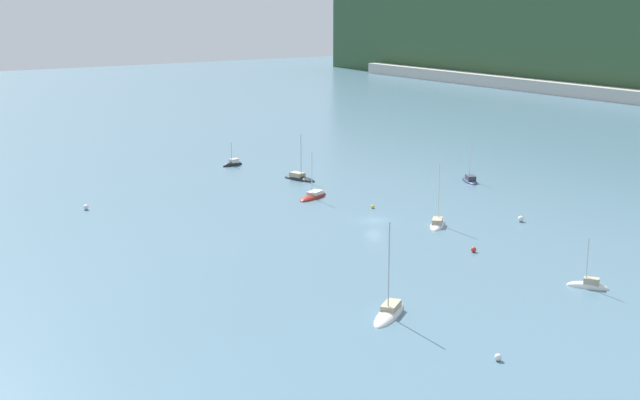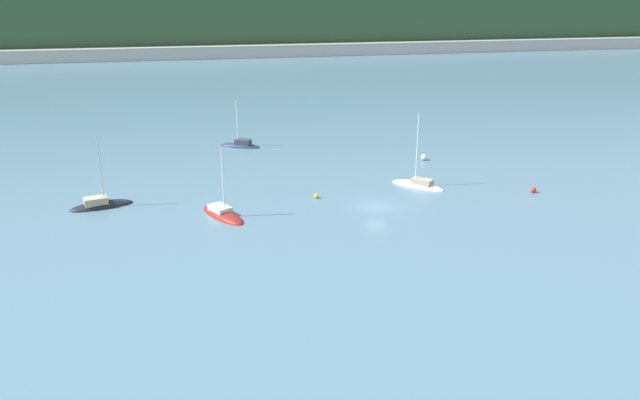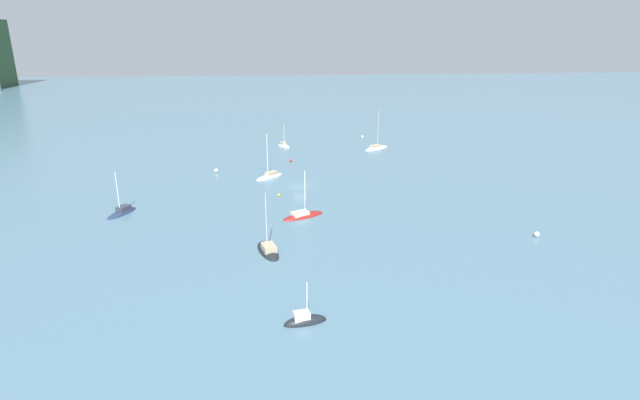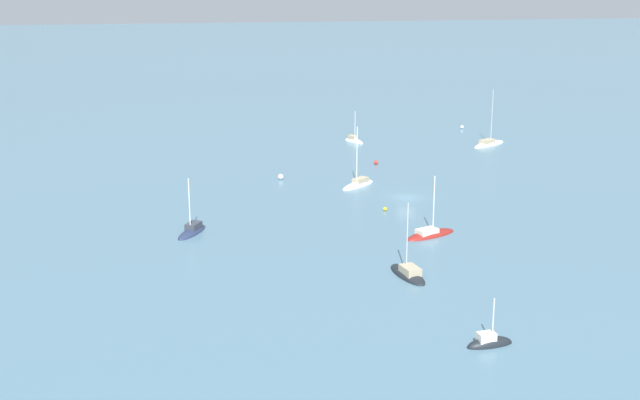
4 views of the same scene
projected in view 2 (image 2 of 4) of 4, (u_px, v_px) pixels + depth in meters
The scene contains 9 objects.
ground_plane at pixel (377, 206), 73.02m from camera, with size 600.00×600.00×0.00m, color slate.
shore_town_strip at pixel (243, 51), 214.45m from camera, with size 406.81×6.00×4.19m.
sailboat_0 at pixel (241, 146), 99.31m from camera, with size 6.84×4.80×8.08m.
sailboat_2 at pixel (101, 206), 72.84m from camera, with size 7.60×4.19×9.19m.
sailboat_5 at pixel (223, 215), 70.13m from camera, with size 5.62×7.95×8.56m.
sailboat_6 at pixel (418, 186), 80.03m from camera, with size 6.42×6.72×10.13m.
mooring_buoy_1 at pixel (316, 196), 75.78m from camera, with size 0.55×0.55×0.55m.
mooring_buoy_2 at pixel (533, 190), 77.76m from camera, with size 0.71×0.71×0.71m.
mooring_buoy_3 at pixel (424, 157), 91.77m from camera, with size 0.88×0.88×0.88m.
Camera 2 is at (-21.25, -65.59, 24.94)m, focal length 35.00 mm.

